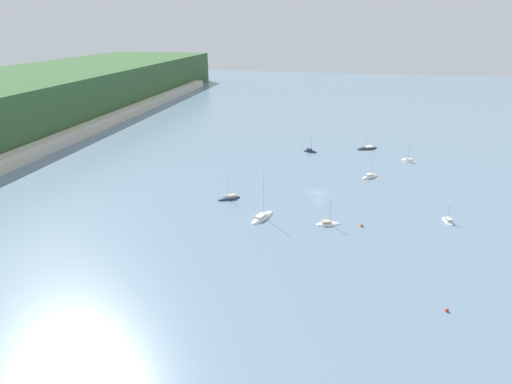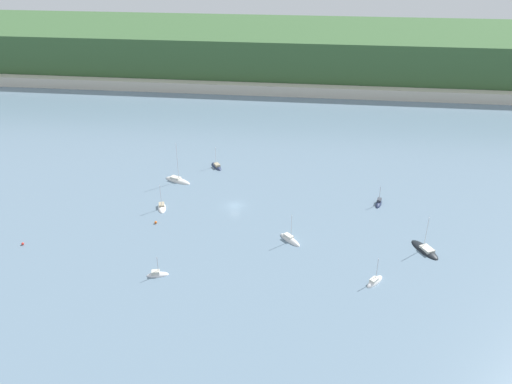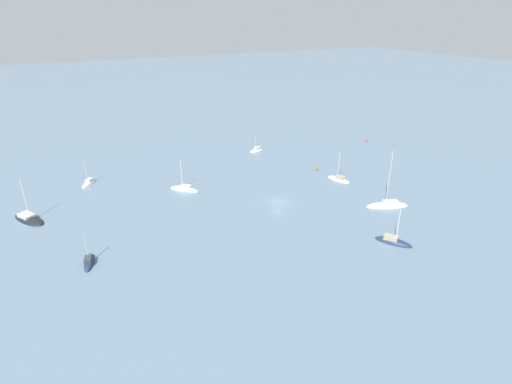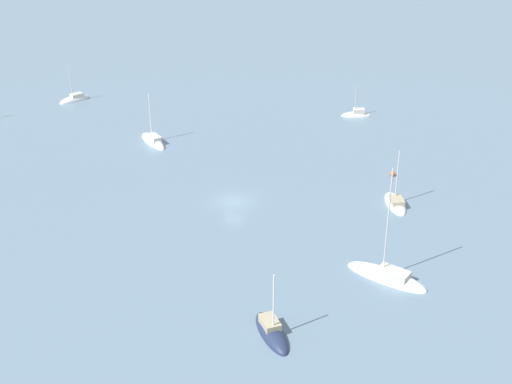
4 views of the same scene
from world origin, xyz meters
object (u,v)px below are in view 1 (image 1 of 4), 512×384
(sailboat_3, at_px, (367,149))
(sailboat_5, at_px, (408,161))
(sailboat_7, at_px, (328,224))
(sailboat_1, at_px, (262,218))
(sailboat_6, at_px, (370,177))
(sailboat_0, at_px, (448,222))
(sailboat_2, at_px, (310,152))
(mooring_buoy_1, at_px, (362,225))
(mooring_buoy_0, at_px, (447,310))
(sailboat_4, at_px, (229,199))

(sailboat_3, height_order, sailboat_5, sailboat_3)
(sailboat_3, distance_m, sailboat_7, 67.56)
(sailboat_1, relative_size, sailboat_5, 1.92)
(sailboat_5, height_order, sailboat_6, sailboat_6)
(sailboat_0, relative_size, sailboat_3, 0.57)
(sailboat_2, height_order, sailboat_3, sailboat_3)
(mooring_buoy_1, bearing_deg, sailboat_6, -6.00)
(sailboat_3, xyz_separation_m, mooring_buoy_0, (-94.13, -9.21, 0.21))
(sailboat_0, bearing_deg, sailboat_5, -10.31)
(sailboat_5, xyz_separation_m, sailboat_7, (-53.86, 25.39, 0.01))
(sailboat_3, xyz_separation_m, sailboat_5, (-12.63, -13.45, -0.00))
(sailboat_2, bearing_deg, sailboat_0, -38.95)
(sailboat_0, xyz_separation_m, sailboat_5, (46.39, 3.26, -0.03))
(sailboat_2, height_order, sailboat_6, sailboat_6)
(sailboat_2, relative_size, sailboat_5, 0.94)
(mooring_buoy_0, bearing_deg, mooring_buoy_1, 24.92)
(sailboat_7, xyz_separation_m, mooring_buoy_1, (0.76, -7.95, 0.24))
(sailboat_4, xyz_separation_m, sailboat_7, (-9.59, -27.36, -0.01))
(sailboat_2, distance_m, sailboat_6, 30.93)
(mooring_buoy_0, bearing_deg, sailboat_2, 19.57)
(sailboat_1, height_order, sailboat_7, sailboat_1)
(sailboat_2, bearing_deg, sailboat_1, -82.69)
(sailboat_5, height_order, sailboat_7, sailboat_7)
(sailboat_3, bearing_deg, sailboat_0, 76.12)
(sailboat_0, xyz_separation_m, sailboat_3, (59.02, 16.71, -0.03))
(sailboat_1, xyz_separation_m, sailboat_2, (57.88, -6.91, 0.03))
(sailboat_4, distance_m, sailboat_7, 28.99)
(sailboat_4, height_order, sailboat_5, sailboat_4)
(sailboat_6, relative_size, sailboat_7, 1.07)
(sailboat_6, xyz_separation_m, mooring_buoy_1, (-34.27, 3.60, 0.24))
(sailboat_1, distance_m, sailboat_5, 68.01)
(sailboat_1, distance_m, sailboat_6, 44.65)
(sailboat_3, bearing_deg, mooring_buoy_1, 56.85)
(sailboat_0, bearing_deg, sailboat_2, 22.61)
(mooring_buoy_0, xyz_separation_m, mooring_buoy_1, (28.39, 13.19, 0.03))
(sailboat_1, bearing_deg, sailboat_6, -15.18)
(sailboat_2, bearing_deg, sailboat_3, 36.17)
(sailboat_7, relative_size, mooring_buoy_1, 11.24)
(sailboat_6, distance_m, mooring_buoy_0, 63.39)
(mooring_buoy_1, bearing_deg, mooring_buoy_0, -155.08)
(sailboat_0, distance_m, mooring_buoy_1, 21.76)
(sailboat_5, relative_size, mooring_buoy_0, 11.16)
(sailboat_0, bearing_deg, mooring_buoy_1, 93.65)
(sailboat_6, bearing_deg, mooring_buoy_0, -125.70)
(sailboat_0, bearing_deg, sailboat_6, 17.48)
(sailboat_3, bearing_deg, sailboat_4, 25.69)
(mooring_buoy_0, height_order, mooring_buoy_1, mooring_buoy_1)
(sailboat_6, height_order, sailboat_7, sailboat_6)
(sailboat_2, distance_m, sailboat_5, 34.89)
(sailboat_0, xyz_separation_m, sailboat_6, (27.56, 17.10, -0.02))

